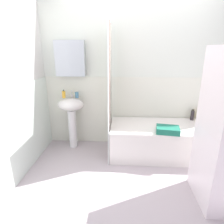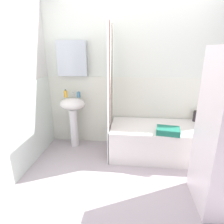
% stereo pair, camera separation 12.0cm
% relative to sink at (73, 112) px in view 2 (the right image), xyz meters
% --- Properties ---
extents(ground_plane, '(4.80, 5.60, 0.04)m').
position_rel_sink_xyz_m(ground_plane, '(1.07, -1.03, -0.66)').
color(ground_plane, '#B6A9B0').
extents(wall_back_tiled, '(3.60, 0.18, 2.40)m').
position_rel_sink_xyz_m(wall_back_tiled, '(1.00, 0.23, 0.50)').
color(wall_back_tiled, silver).
rests_on(wall_back_tiled, ground_plane).
extents(wall_left_tiled, '(0.07, 1.81, 2.40)m').
position_rel_sink_xyz_m(wall_left_tiled, '(-0.50, -0.69, 0.48)').
color(wall_left_tiled, silver).
rests_on(wall_left_tiled, ground_plane).
extents(sink, '(0.44, 0.34, 0.87)m').
position_rel_sink_xyz_m(sink, '(0.00, 0.00, 0.00)').
color(sink, silver).
rests_on(sink, ground_plane).
extents(faucet, '(0.03, 0.12, 0.12)m').
position_rel_sink_xyz_m(faucet, '(-0.00, 0.08, 0.29)').
color(faucet, silver).
rests_on(faucet, sink).
extents(soap_dispenser, '(0.06, 0.06, 0.14)m').
position_rel_sink_xyz_m(soap_dispenser, '(-0.12, 0.06, 0.29)').
color(soap_dispenser, gold).
rests_on(soap_dispenser, sink).
extents(toothbrush_cup, '(0.06, 0.06, 0.09)m').
position_rel_sink_xyz_m(toothbrush_cup, '(0.09, 0.08, 0.28)').
color(toothbrush_cup, teal).
rests_on(toothbrush_cup, sink).
extents(bathtub, '(1.57, 0.74, 0.50)m').
position_rel_sink_xyz_m(bathtub, '(1.46, -0.18, -0.38)').
color(bathtub, white).
rests_on(bathtub, ground_plane).
extents(shower_curtain, '(0.01, 0.74, 2.00)m').
position_rel_sink_xyz_m(shower_curtain, '(0.66, -0.18, 0.36)').
color(shower_curtain, white).
rests_on(shower_curtain, ground_plane).
extents(body_wash_bottle, '(0.07, 0.07, 0.18)m').
position_rel_sink_xyz_m(body_wash_bottle, '(2.14, 0.14, -0.05)').
color(body_wash_bottle, gold).
rests_on(body_wash_bottle, bathtub).
extents(conditioner_bottle, '(0.06, 0.06, 0.19)m').
position_rel_sink_xyz_m(conditioner_bottle, '(2.03, 0.11, -0.05)').
color(conditioner_bottle, '#2B262B').
rests_on(conditioner_bottle, bathtub).
extents(towel_folded, '(0.35, 0.27, 0.09)m').
position_rel_sink_xyz_m(towel_folded, '(1.51, -0.44, -0.09)').
color(towel_folded, '#1E6D57').
rests_on(towel_folded, bathtub).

